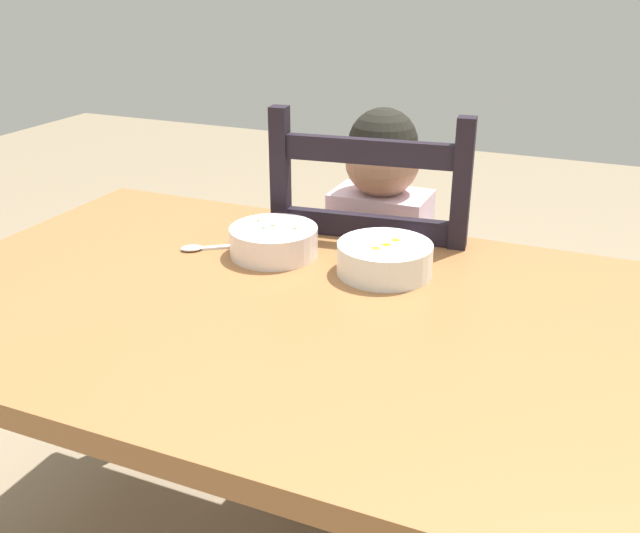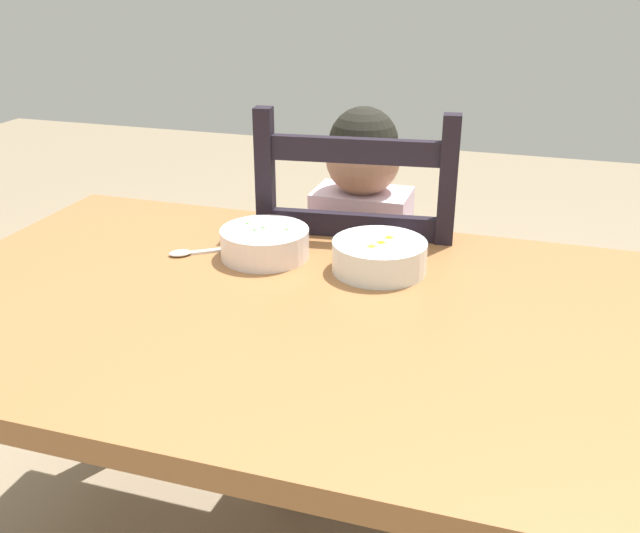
{
  "view_description": "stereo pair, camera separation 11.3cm",
  "coord_description": "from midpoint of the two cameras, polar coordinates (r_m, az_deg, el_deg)",
  "views": [
    {
      "loc": [
        0.41,
        -0.99,
        1.24
      ],
      "look_at": [
        -0.04,
        0.05,
        0.75
      ],
      "focal_mm": 39.8,
      "sensor_mm": 36.0,
      "label": 1
    },
    {
      "loc": [
        0.3,
        -1.03,
        1.24
      ],
      "look_at": [
        -0.04,
        0.05,
        0.75
      ],
      "focal_mm": 39.8,
      "sensor_mm": 36.0,
      "label": 2
    }
  ],
  "objects": [
    {
      "name": "dining_table",
      "position": [
        1.24,
        3.28,
        -7.21
      ],
      "size": [
        1.51,
        0.86,
        0.7
      ],
      "color": "#955F35",
      "rests_on": "ground"
    },
    {
      "name": "dining_chair",
      "position": [
        1.73,
        6.42,
        -3.8
      ],
      "size": [
        0.47,
        0.47,
        0.97
      ],
      "color": "black",
      "rests_on": "ground"
    },
    {
      "name": "bowl_of_peas",
      "position": [
        1.4,
        -1.45,
        2.09
      ],
      "size": [
        0.17,
        0.17,
        0.06
      ],
      "color": "white",
      "rests_on": "dining_table"
    },
    {
      "name": "child_figure",
      "position": [
        1.66,
        6.44,
        1.37
      ],
      "size": [
        0.32,
        0.31,
        0.95
      ],
      "color": "silver",
      "rests_on": "ground"
    },
    {
      "name": "spoon",
      "position": [
        1.45,
        -7.31,
        1.47
      ],
      "size": [
        0.12,
        0.1,
        0.01
      ],
      "color": "silver",
      "rests_on": "dining_table"
    },
    {
      "name": "bowl_of_carrots",
      "position": [
        1.33,
        7.64,
        0.67
      ],
      "size": [
        0.18,
        0.18,
        0.06
      ],
      "color": "white",
      "rests_on": "dining_table"
    }
  ]
}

